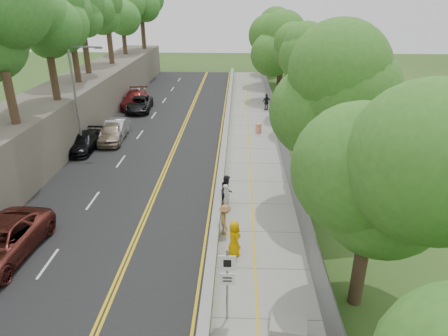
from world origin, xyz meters
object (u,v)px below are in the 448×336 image
signpost (227,277)px  car_2 (0,243)px  painter_0 (234,238)px  streetlight (78,92)px  construction_barrel (258,128)px  person_far (266,102)px  concrete_block (288,332)px

signpost → car_2: size_ratio=0.52×
painter_0 → streetlight: bearing=17.0°
signpost → painter_0: 4.15m
streetlight → painter_0: size_ratio=4.49×
construction_barrel → person_far: 7.57m
construction_barrel → painter_0: size_ratio=0.47×
car_2 → construction_barrel: bearing=59.5°
painter_0 → person_far: 25.51m
signpost → car_2: bearing=162.3°
signpost → construction_barrel: bearing=84.7°
streetlight → concrete_block: (13.66, -18.00, -4.17)m
construction_barrel → person_far: size_ratio=0.49×
concrete_block → car_2: 13.37m
signpost → person_far: 29.54m
car_2 → signpost: bearing=-14.1°
concrete_block → person_far: bearing=88.1°
concrete_block → car_2: car_2 is taller
car_2 → streetlight: bearing=97.8°
concrete_block → painter_0: 5.39m
streetlight → person_far: bearing=40.1°
streetlight → concrete_block: size_ratio=6.33×
painter_0 → person_far: painter_0 is taller
signpost → concrete_block: bearing=-24.6°
concrete_block → person_far: (1.00, 30.34, 0.43)m
signpost → car_2: signpost is taller
streetlight → concrete_block: bearing=-52.8°
construction_barrel → concrete_block: concrete_block is taller
streetlight → construction_barrel: 14.99m
concrete_block → painter_0: bearing=111.4°
car_2 → concrete_block: bearing=-15.4°
streetlight → signpost: bearing=-55.9°
streetlight → painter_0: streetlight is taller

